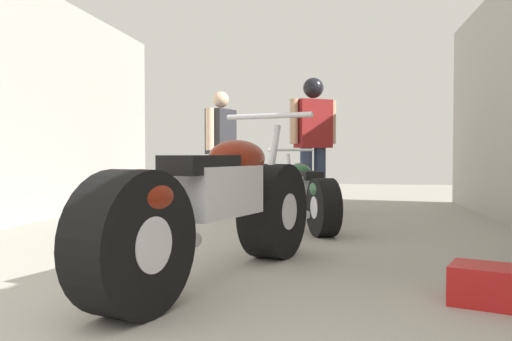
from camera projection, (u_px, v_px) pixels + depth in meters
ground_plane at (245, 241)px, 4.57m from camera, size 18.16×18.16×0.00m
motorcycle_maroon_cruiser at (215, 209)px, 3.09m from camera, size 0.99×2.23×1.06m
motorcycle_black_naked at (305, 195)px, 5.37m from camera, size 0.84×1.72×0.83m
mechanic_in_blue at (221, 144)px, 6.81m from camera, size 0.35×0.63×1.58m
mechanic_with_helmet at (313, 131)px, 7.05m from camera, size 0.65×0.48×1.80m
red_toolbox at (496, 286)px, 2.61m from camera, size 0.50×0.41×0.20m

